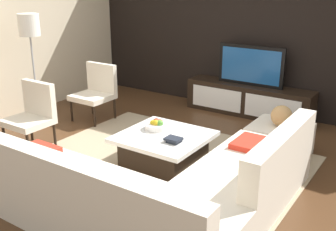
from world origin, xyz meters
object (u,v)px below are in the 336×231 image
at_px(decorative_ball, 282,116).
at_px(book_stack, 174,140).
at_px(ottoman, 279,141).
at_px(television, 251,66).
at_px(sectional_couch, 163,192).
at_px(accent_chair_near, 33,112).
at_px(accent_chair_far, 97,89).
at_px(coffee_table, 164,149).
at_px(fruit_bowl, 157,125).
at_px(floor_lamp, 30,32).
at_px(media_console, 249,100).

xyz_separation_m(decorative_ball, book_stack, (-0.84, -1.14, -0.12)).
bearing_deg(ottoman, book_stack, -126.57).
xyz_separation_m(television, sectional_couch, (0.54, -3.25, -0.54)).
relative_size(sectional_couch, decorative_ball, 9.63).
bearing_deg(accent_chair_near, accent_chair_far, 89.73).
bearing_deg(decorative_ball, coffee_table, -136.42).
bearing_deg(accent_chair_far, fruit_bowl, -14.30).
xyz_separation_m(ottoman, book_stack, (-0.84, -1.14, 0.21)).
xyz_separation_m(coffee_table, book_stack, (0.22, -0.13, 0.21)).
height_order(coffee_table, book_stack, book_stack).
relative_size(coffee_table, accent_chair_near, 1.15).
relative_size(floor_lamp, book_stack, 9.08).
bearing_deg(decorative_ball, television, 126.94).
xyz_separation_m(sectional_couch, ottoman, (0.43, 1.97, -0.07)).
height_order(television, ottoman, television).
distance_m(fruit_bowl, book_stack, 0.46).
bearing_deg(sectional_couch, floor_lamp, 160.19).
bearing_deg(ottoman, coffee_table, -136.42).
bearing_deg(fruit_bowl, accent_chair_far, 157.30).
xyz_separation_m(media_console, book_stack, (0.12, -2.42, 0.16)).
bearing_deg(accent_chair_far, accent_chair_near, -77.01).
bearing_deg(accent_chair_far, ottoman, 12.87).
distance_m(coffee_table, floor_lamp, 2.76).
height_order(sectional_couch, accent_chair_near, accent_chair_near).
relative_size(media_console, fruit_bowl, 7.38).
bearing_deg(accent_chair_near, floor_lamp, 133.91).
relative_size(television, accent_chair_near, 1.25).
bearing_deg(coffee_table, media_console, 87.51).
relative_size(ottoman, book_stack, 3.85).
bearing_deg(coffee_table, accent_chair_far, 156.56).
xyz_separation_m(fruit_bowl, book_stack, (0.40, -0.23, -0.02)).
xyz_separation_m(fruit_bowl, decorative_ball, (1.24, 0.91, 0.10)).
distance_m(television, sectional_couch, 3.34).
relative_size(television, coffee_table, 1.08).
distance_m(floor_lamp, ottoman, 3.84).
distance_m(media_console, accent_chair_far, 2.45).
bearing_deg(fruit_bowl, coffee_table, -29.82).
height_order(accent_chair_near, accent_chair_far, same).
bearing_deg(book_stack, ottoman, 53.43).
relative_size(decorative_ball, book_stack, 1.44).
bearing_deg(media_console, sectional_couch, -80.58).
bearing_deg(accent_chair_near, ottoman, 23.89).
distance_m(media_console, book_stack, 2.43).
height_order(media_console, television, television).
relative_size(media_console, book_stack, 11.37).
distance_m(sectional_couch, decorative_ball, 2.03).
xyz_separation_m(ottoman, decorative_ball, (0.00, 0.00, 0.33)).
relative_size(television, sectional_couch, 0.43).
height_order(media_console, fruit_bowl, fruit_bowl).
distance_m(accent_chair_far, book_stack, 2.23).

